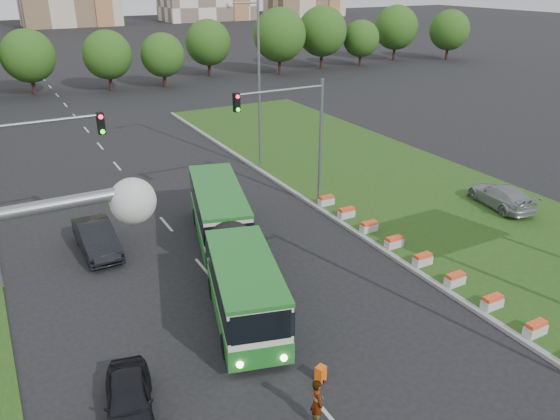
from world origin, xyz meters
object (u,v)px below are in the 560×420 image
car_left_near (129,399)px  car_left_far (97,238)px  traffic_mast_median (298,127)px  car_median (501,196)px  pedestrian (317,402)px  shopping_trolley (321,374)px  articulated_bus (225,243)px  traffic_mast_left (18,175)px

car_left_near → car_left_far: 12.56m
traffic_mast_median → car_left_far: bearing=178.2°
car_left_near → car_median: (24.92, 6.22, 0.19)m
car_left_near → car_median: 25.69m
traffic_mast_median → pedestrian: bearing=-118.3°
shopping_trolley → articulated_bus: bearing=65.9°
traffic_mast_median → articulated_bus: size_ratio=0.51×
traffic_mast_left → shopping_trolley: (8.09, -12.74, -5.05)m
traffic_mast_median → articulated_bus: 9.26m
traffic_mast_median → shopping_trolley: (-7.07, -13.74, -5.05)m
car_median → car_left_near: bearing=24.3°
articulated_bus → car_left_near: (-6.66, -7.22, -0.93)m
car_left_near → articulated_bus: bearing=59.7°
articulated_bus → car_left_near: bearing=-117.1°
traffic_mast_left → shopping_trolley: 15.91m
articulated_bus → car_left_far: (-5.11, 5.25, -0.79)m
articulated_bus → car_left_far: articulated_bus is taller
articulated_bus → car_median: 18.31m
articulated_bus → car_left_near: size_ratio=4.07×
pedestrian → car_left_near: bearing=71.6°
traffic_mast_left → pedestrian: 16.55m
car_left_far → shopping_trolley: (4.96, -14.12, -0.50)m
traffic_mast_median → car_left_far: 12.86m
traffic_mast_median → articulated_bus: (-6.92, -4.88, -3.75)m
traffic_mast_median → car_left_near: 18.78m
car_median → traffic_mast_median: bearing=-17.0°
traffic_mast_left → car_left_far: size_ratio=1.64×
articulated_bus → shopping_trolley: bearing=-75.4°
traffic_mast_left → articulated_bus: (8.24, -3.88, -3.75)m
pedestrian → car_median: bearing=-50.8°
traffic_mast_median → car_median: (11.34, -5.87, -4.49)m
car_median → pedestrian: pedestrian is taller
articulated_bus → shopping_trolley: 8.96m
car_left_near → pedestrian: (5.30, -3.28, 0.20)m
car_median → pedestrian: (-19.62, -9.50, 0.00)m
pedestrian → shopping_trolley: size_ratio=2.84×
traffic_mast_median → car_left_near: size_ratio=2.06×
traffic_mast_median → car_median: 13.54m
articulated_bus → car_left_far: size_ratio=3.25×
shopping_trolley → traffic_mast_left: bearing=99.2°
traffic_mast_left → articulated_bus: traffic_mast_left is taller
pedestrian → shopping_trolley: (1.21, 1.63, -0.56)m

